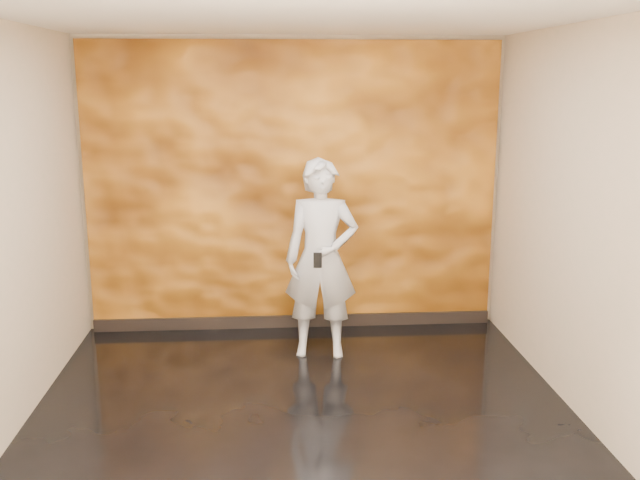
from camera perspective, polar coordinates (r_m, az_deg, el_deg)
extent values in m
cube|color=black|center=(5.36, -1.31, -13.94)|extent=(4.00, 4.00, 0.01)
cube|color=beige|center=(6.86, -2.18, 4.35)|extent=(4.00, 0.02, 2.80)
cube|color=beige|center=(2.97, 0.43, -7.05)|extent=(4.00, 0.02, 2.80)
cube|color=beige|center=(5.20, -23.98, 0.52)|extent=(0.02, 4.00, 2.80)
cube|color=beige|center=(5.37, 20.46, 1.17)|extent=(0.02, 4.00, 2.80)
cube|color=white|center=(4.80, -1.49, 17.48)|extent=(4.00, 4.00, 0.01)
cube|color=orange|center=(6.82, -2.17, 4.14)|extent=(3.90, 0.06, 2.75)
cube|color=black|center=(7.11, -2.07, -6.49)|extent=(3.90, 0.04, 0.12)
imported|color=#ADB2BE|center=(6.20, 0.11, -1.51)|extent=(0.68, 0.48, 1.75)
cube|color=black|center=(5.91, -0.19, -1.63)|extent=(0.07, 0.02, 0.13)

